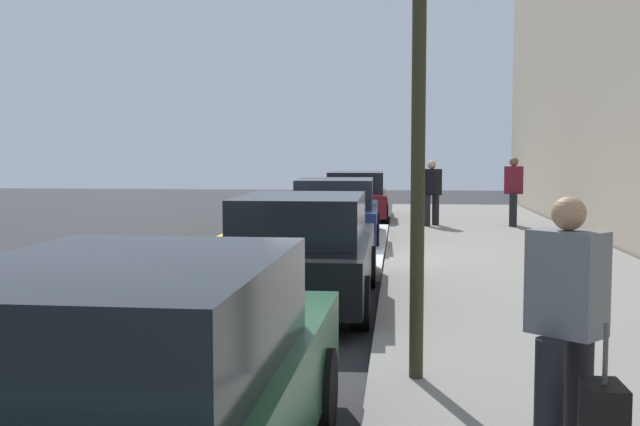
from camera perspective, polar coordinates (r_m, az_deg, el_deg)
ground_plane at (r=15.45m, az=1.16°, el=-3.27°), size 56.00×56.00×0.00m
sidewalk at (r=15.52m, az=13.41°, el=-3.08°), size 28.00×4.60×0.15m
lane_stripe_centre at (r=16.03m, az=-10.34°, el=-3.05°), size 28.00×0.14×0.01m
snow_bank_curb at (r=16.34m, az=3.88°, el=-2.47°), size 7.72×0.56×0.22m
parked_car_green at (r=4.52m, az=-13.37°, el=-12.63°), size 4.62×1.96×1.51m
parked_car_black at (r=10.51m, az=-1.25°, el=-2.75°), size 4.70×1.93×1.51m
parked_car_navy at (r=17.04m, az=1.20°, el=0.02°), size 4.58×1.98×1.51m
parked_car_maroon at (r=23.26m, az=2.69°, el=1.20°), size 4.67×1.98×1.51m
pedestrian_black_coat at (r=20.70m, az=8.22°, el=1.62°), size 0.52×0.55×1.73m
pedestrian_burgundy_coat at (r=20.98m, az=14.07°, el=1.70°), size 0.59×0.53×1.81m
pedestrian_grey_coat at (r=5.18m, az=17.70°, el=-7.40°), size 0.51×0.52×1.66m
traffic_light_pole at (r=6.68m, az=7.34°, el=14.46°), size 0.35×0.26×4.60m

